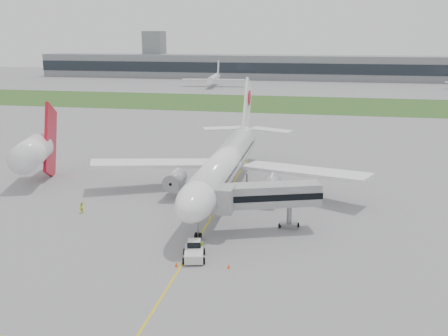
% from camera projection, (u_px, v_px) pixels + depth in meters
% --- Properties ---
extents(ground, '(600.00, 600.00, 0.00)m').
position_uv_depth(ground, '(221.00, 203.00, 80.66)').
color(ground, gray).
rests_on(ground, ground).
extents(apron_markings, '(70.00, 70.00, 0.04)m').
position_uv_depth(apron_markings, '(214.00, 213.00, 75.93)').
color(apron_markings, gold).
rests_on(apron_markings, ground).
extents(grass_strip, '(600.00, 50.00, 0.02)m').
position_uv_depth(grass_strip, '(282.00, 104.00, 194.30)').
color(grass_strip, '#2B5D22').
rests_on(grass_strip, ground).
extents(terminal_building, '(320.00, 22.30, 14.00)m').
position_uv_depth(terminal_building, '(298.00, 67.00, 296.53)').
color(terminal_building, gray).
rests_on(terminal_building, ground).
extents(control_tower, '(12.00, 12.00, 56.00)m').
position_uv_depth(control_tower, '(155.00, 77.00, 317.26)').
color(control_tower, gray).
rests_on(control_tower, ground).
extents(airliner, '(48.13, 53.95, 17.88)m').
position_uv_depth(airliner, '(226.00, 162.00, 83.80)').
color(airliner, white).
rests_on(airliner, ground).
extents(pushback_tug, '(3.41, 4.38, 2.03)m').
position_uv_depth(pushback_tug, '(194.00, 251.00, 60.54)').
color(pushback_tug, silver).
rests_on(pushback_tug, ground).
extents(jet_bridge, '(14.37, 8.51, 6.87)m').
position_uv_depth(jet_bridge, '(263.00, 196.00, 67.86)').
color(jet_bridge, '#ACACAF').
rests_on(jet_bridge, ground).
extents(safety_cone_left, '(0.41, 0.41, 0.57)m').
position_uv_depth(safety_cone_left, '(176.00, 264.00, 58.45)').
color(safety_cone_left, '#FF4D0D').
rests_on(safety_cone_left, ground).
extents(safety_cone_right, '(0.40, 0.40, 0.55)m').
position_uv_depth(safety_cone_right, '(229.00, 266.00, 58.07)').
color(safety_cone_right, '#FF4D0D').
rests_on(safety_cone_right, ground).
extents(ground_crew_near, '(0.78, 0.77, 1.82)m').
position_uv_depth(ground_crew_near, '(202.00, 248.00, 61.34)').
color(ground_crew_near, '#8ACC22').
rests_on(ground_crew_near, ground).
extents(ground_crew_far, '(0.99, 1.08, 1.80)m').
position_uv_depth(ground_crew_far, '(82.00, 207.00, 75.82)').
color(ground_crew_far, '#E8F829').
rests_on(ground_crew_far, ground).
extents(neighbor_aircraft, '(8.02, 18.53, 14.95)m').
position_uv_depth(neighbor_aircraft, '(34.00, 151.00, 90.07)').
color(neighbor_aircraft, '#AD091D').
rests_on(neighbor_aircraft, ground).
extents(distant_aircraft_left, '(34.75, 31.30, 12.35)m').
position_uv_depth(distant_aircraft_left, '(214.00, 87.00, 257.54)').
color(distant_aircraft_left, white).
rests_on(distant_aircraft_left, ground).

